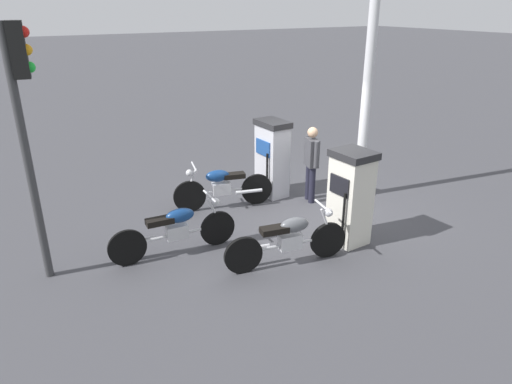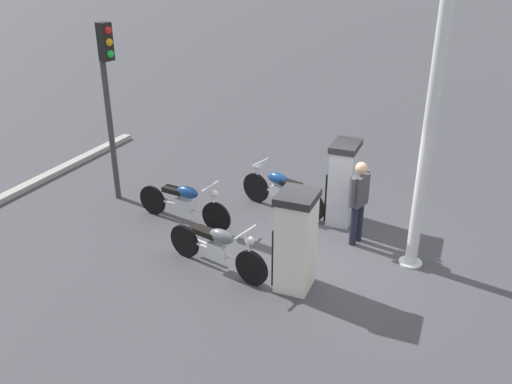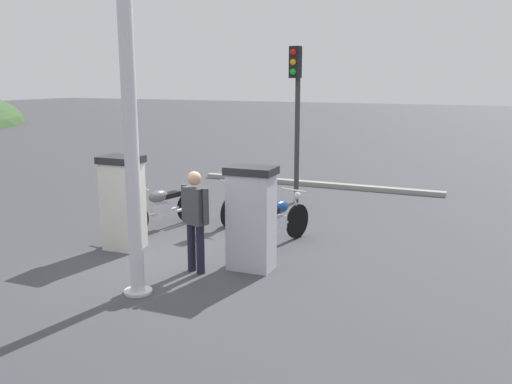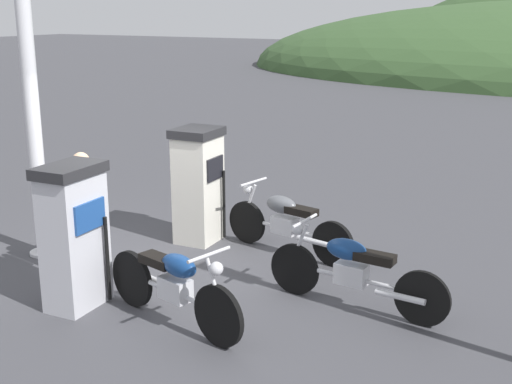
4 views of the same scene
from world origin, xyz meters
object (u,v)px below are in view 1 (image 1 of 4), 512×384
motorcycle_near_pump (222,186)px  canopy_support_pole (367,90)px  fuel_pump_near (272,158)px  attendant_person (311,160)px  motorcycle_extra (176,228)px  fuel_pump_far (350,197)px  roadside_traffic_light (24,113)px  motorcycle_far_pump (289,239)px

motorcycle_near_pump → canopy_support_pole: 3.50m
fuel_pump_near → attendant_person: size_ratio=1.03×
motorcycle_extra → attendant_person: size_ratio=1.35×
fuel_pump_far → motorcycle_extra: (2.76, -1.10, -0.37)m
motorcycle_extra → canopy_support_pole: (-4.35, -0.39, 1.82)m
fuel_pump_near → canopy_support_pole: (-1.59, 1.02, 1.45)m
motorcycle_extra → roadside_traffic_light: bearing=-10.6°
fuel_pump_far → canopy_support_pole: bearing=-136.9°
motorcycle_near_pump → fuel_pump_near: bearing=-174.9°
motorcycle_extra → canopy_support_pole: 4.73m
motorcycle_near_pump → roadside_traffic_light: (3.39, 0.95, 2.06)m
motorcycle_far_pump → roadside_traffic_light: 4.22m
motorcycle_extra → roadside_traffic_light: 2.82m
motorcycle_far_pump → canopy_support_pole: size_ratio=0.43×
fuel_pump_far → attendant_person: fuel_pump_far is taller
motorcycle_near_pump → canopy_support_pole: size_ratio=0.42×
roadside_traffic_light → fuel_pump_far: bearing=162.7°
fuel_pump_near → fuel_pump_far: (0.00, 2.51, 0.01)m
motorcycle_far_pump → canopy_support_pole: canopy_support_pole is taller
motorcycle_near_pump → motorcycle_extra: 1.99m
motorcycle_near_pump → attendant_person: size_ratio=1.25×
attendant_person → fuel_pump_far: bearing=74.2°
fuel_pump_far → motorcycle_far_pump: (1.34, 0.13, -0.39)m
motorcycle_near_pump → motorcycle_extra: bearing=40.9°
fuel_pump_near → fuel_pump_far: 2.51m
motorcycle_far_pump → canopy_support_pole: (-2.93, -1.61, 1.83)m
motorcycle_extra → roadside_traffic_light: size_ratio=0.58×
motorcycle_far_pump → attendant_person: attendant_person is taller
motorcycle_near_pump → roadside_traffic_light: 4.08m
motorcycle_far_pump → motorcycle_extra: bearing=-40.6°
motorcycle_far_pump → attendant_person: bearing=-133.9°
fuel_pump_near → motorcycle_extra: (2.76, 1.41, -0.36)m
motorcycle_near_pump → motorcycle_extra: (1.50, 1.30, 0.00)m
canopy_support_pole → motorcycle_far_pump: bearing=28.9°
fuel_pump_near → motorcycle_extra: 3.13m
fuel_pump_near → roadside_traffic_light: roadside_traffic_light is taller
fuel_pump_near → motorcycle_near_pump: fuel_pump_near is taller
roadside_traffic_light → canopy_support_pole: size_ratio=0.78×
motorcycle_near_pump → attendant_person: attendant_person is taller
motorcycle_near_pump → roadside_traffic_light: roadside_traffic_light is taller
fuel_pump_far → motorcycle_far_pump: 1.40m
motorcycle_far_pump → motorcycle_extra: (1.42, -1.22, 0.02)m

